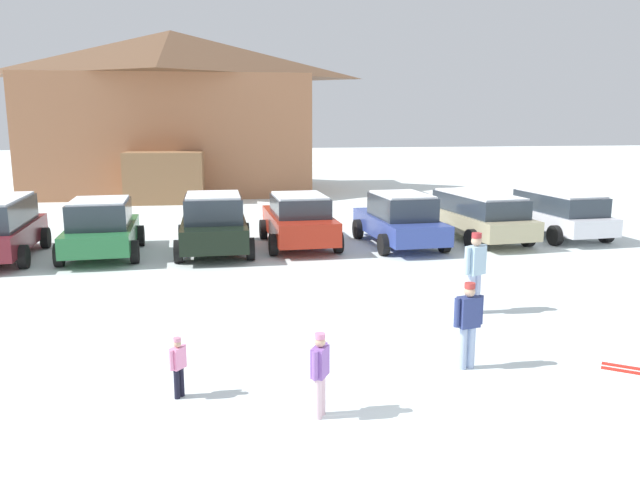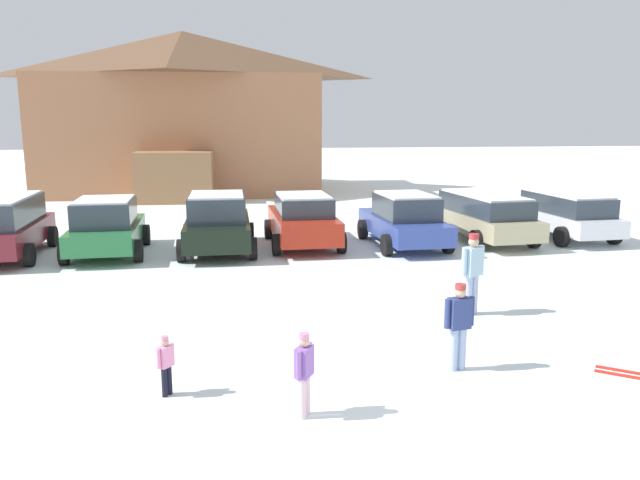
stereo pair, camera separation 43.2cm
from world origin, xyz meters
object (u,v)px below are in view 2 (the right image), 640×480
ski_lodge (185,111)px  skier_child_in_pink_snowsuit (166,362)px  skier_teen_in_navy_coat (459,322)px  skier_child_in_purple_jacket (304,370)px  parked_maroon_van (2,225)px  parked_red_sedan (303,220)px  parked_green_coupe (106,227)px  parked_black_sedan (218,223)px  parked_beige_suv (483,215)px  skier_adult_in_blue_parka (472,269)px  parked_white_suv (565,213)px  parked_blue_hatchback (404,220)px

ski_lodge → skier_child_in_pink_snowsuit: ski_lodge is taller
ski_lodge → skier_teen_in_navy_coat: ski_lodge is taller
skier_child_in_purple_jacket → skier_child_in_pink_snowsuit: bearing=154.1°
ski_lodge → skier_teen_in_navy_coat: size_ratio=10.82×
parked_maroon_van → parked_red_sedan: size_ratio=1.04×
parked_green_coupe → parked_black_sedan: (3.20, -0.04, 0.04)m
parked_beige_suv → skier_adult_in_blue_parka: bearing=-114.0°
skier_teen_in_navy_coat → skier_child_in_purple_jacket: 2.86m
parked_red_sedan → parked_beige_suv: (5.91, 0.04, 0.02)m
parked_maroon_van → parked_white_suv: parked_maroon_van is taller
parked_beige_suv → parked_white_suv: size_ratio=1.12×
parked_beige_suv → parked_black_sedan: bearing=-176.2°
parked_green_coupe → skier_child_in_purple_jacket: bearing=-67.3°
parked_black_sedan → skier_teen_in_navy_coat: size_ratio=2.97×
skier_child_in_pink_snowsuit → parked_white_suv: bearing=41.4°
ski_lodge → parked_black_sedan: 17.45m
parked_blue_hatchback → skier_child_in_pink_snowsuit: (-6.27, -9.98, -0.33)m
skier_teen_in_navy_coat → skier_child_in_purple_jacket: skier_teen_in_navy_coat is taller
parked_beige_suv → skier_child_in_pink_snowsuit: (-9.07, -10.51, -0.34)m
parked_maroon_van → skier_child_in_purple_jacket: 13.20m
parked_black_sedan → parked_white_suv: parked_black_sedan is taller
parked_maroon_van → skier_child_in_pink_snowsuit: parked_maroon_van is taller
ski_lodge → skier_child_in_pink_snowsuit: 27.22m
parked_green_coupe → skier_adult_in_blue_parka: bearing=-39.5°
parked_red_sedan → parked_white_suv: parked_red_sedan is taller
skier_child_in_purple_jacket → skier_adult_in_blue_parka: 5.53m
parked_green_coupe → skier_adult_in_blue_parka: 10.90m
parked_blue_hatchback → skier_child_in_purple_jacket: (-4.39, -10.90, -0.18)m
skier_teen_in_navy_coat → ski_lodge: bearing=102.6°
skier_adult_in_blue_parka → skier_teen_in_navy_coat: bearing=-115.3°
skier_teen_in_navy_coat → skier_adult_in_blue_parka: size_ratio=0.84×
parked_maroon_van → parked_beige_suv: (14.61, 0.51, -0.09)m
parked_maroon_van → skier_adult_in_blue_parka: bearing=-31.7°
parked_green_coupe → parked_black_sedan: 3.20m
parked_blue_hatchback → skier_adult_in_blue_parka: bearing=-94.3°
ski_lodge → parked_red_sedan: (4.63, -16.45, -3.50)m
skier_child_in_purple_jacket → skier_adult_in_blue_parka: size_ratio=0.70×
parked_black_sedan → parked_blue_hatchback: 5.73m
ski_lodge → parked_white_suv: 21.45m
ski_lodge → parked_black_sedan: ski_lodge is taller
parked_red_sedan → skier_child_in_pink_snowsuit: parked_red_sedan is taller
parked_red_sedan → skier_adult_in_blue_parka: skier_adult_in_blue_parka is taller
parked_blue_hatchback → skier_teen_in_navy_coat: bearing=-100.6°
parked_green_coupe → parked_black_sedan: size_ratio=0.99×
parked_beige_suv → parked_green_coupe: bearing=-177.4°
skier_child_in_purple_jacket → parked_maroon_van: bearing=124.2°
parked_red_sedan → skier_adult_in_blue_parka: (2.59, -7.43, 0.11)m
parked_black_sedan → parked_blue_hatchback: parked_black_sedan is taller
ski_lodge → skier_child_in_purple_jacket: size_ratio=13.07×
parked_beige_suv → skier_teen_in_navy_coat: bearing=-114.3°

